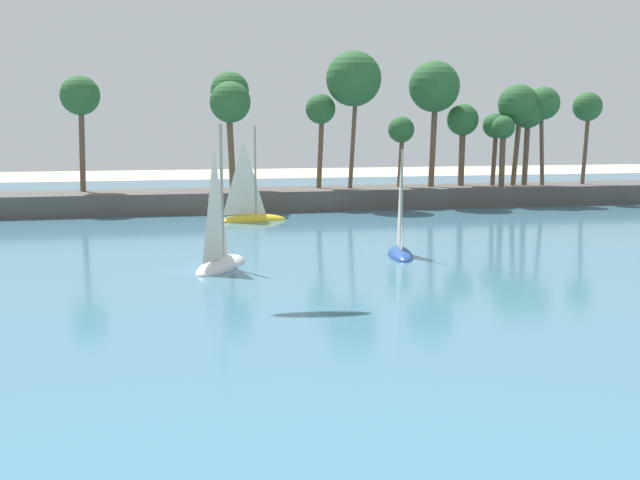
# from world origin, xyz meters

# --- Properties ---
(sea) EXTENTS (220.00, 95.34, 0.06)m
(sea) POSITION_xyz_m (0.00, 57.00, 0.03)
(sea) COLOR teal
(sea) RESTS_ON ground
(palm_headland) EXTENTS (94.80, 6.26, 13.65)m
(palm_headland) POSITION_xyz_m (4.95, 64.65, 4.13)
(palm_headland) COLOR #514C47
(palm_headland) RESTS_ON ground
(sailboat_near_shore) EXTENTS (2.20, 4.55, 6.35)m
(sailboat_near_shore) POSITION_xyz_m (11.22, 38.91, 0.63)
(sailboat_near_shore) COLOR #234793
(sailboat_near_shore) RESTS_ON sea
(sailboat_mid_bay) EXTENTS (3.96, 5.52, 7.82)m
(sailboat_mid_bay) POSITION_xyz_m (1.05, 37.40, 0.76)
(sailboat_mid_bay) COLOR white
(sailboat_mid_bay) RESTS_ON sea
(sailboat_toward_headland) EXTENTS (5.52, 2.47, 7.72)m
(sailboat_toward_headland) POSITION_xyz_m (5.43, 56.78, 0.76)
(sailboat_toward_headland) COLOR yellow
(sailboat_toward_headland) RESTS_ON sea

